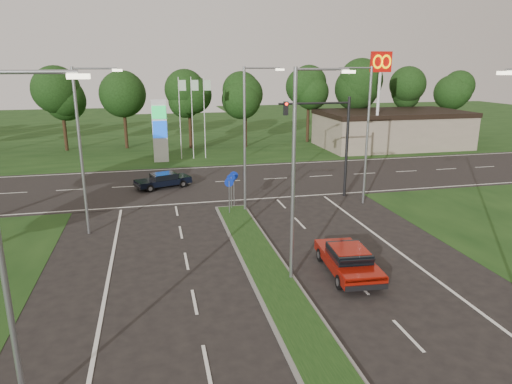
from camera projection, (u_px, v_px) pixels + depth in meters
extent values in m
plane|color=black|center=(323.00, 368.00, 14.11)|extent=(160.00, 160.00, 0.00)
cube|color=#163311|center=(186.00, 130.00, 65.77)|extent=(160.00, 50.00, 0.02)
cube|color=black|center=(215.00, 182.00, 36.65)|extent=(160.00, 12.00, 0.02)
cube|color=slate|center=(286.00, 303.00, 17.85)|extent=(2.00, 26.00, 0.12)
cube|color=gray|center=(391.00, 129.00, 52.11)|extent=(16.00, 9.00, 4.00)
cylinder|color=gray|center=(293.00, 180.00, 18.71)|extent=(0.16, 0.16, 9.00)
cylinder|color=gray|center=(323.00, 69.00, 17.77)|extent=(2.20, 0.10, 0.10)
cube|color=#FFF2CC|center=(349.00, 72.00, 18.03)|extent=(0.50, 0.22, 0.12)
cylinder|color=gray|center=(245.00, 142.00, 28.11)|extent=(0.16, 0.16, 9.00)
cylinder|color=gray|center=(262.00, 68.00, 27.16)|extent=(2.20, 0.10, 0.10)
cube|color=#FFF2CC|center=(280.00, 70.00, 27.43)|extent=(0.50, 0.22, 0.12)
cylinder|color=gray|center=(1.00, 259.00, 11.08)|extent=(0.16, 0.16, 9.00)
cylinder|color=gray|center=(26.00, 72.00, 10.14)|extent=(2.20, 0.10, 0.10)
cube|color=#FFF2CC|center=(78.00, 76.00, 10.40)|extent=(0.50, 0.22, 0.12)
cylinder|color=gray|center=(81.00, 154.00, 24.23)|extent=(0.16, 0.16, 9.00)
cylinder|color=gray|center=(95.00, 68.00, 23.29)|extent=(2.20, 0.10, 0.10)
cube|color=#FFF2CC|center=(117.00, 70.00, 23.55)|extent=(0.50, 0.22, 0.12)
cylinder|color=gray|center=(367.00, 137.00, 29.87)|extent=(0.16, 0.16, 9.00)
cylinder|color=gray|center=(356.00, 68.00, 28.45)|extent=(2.20, 0.10, 0.10)
cube|color=#FFF2CC|center=(339.00, 70.00, 28.24)|extent=(0.50, 0.22, 0.12)
cube|color=#FFF2CC|center=(505.00, 73.00, 15.09)|extent=(0.50, 0.22, 0.12)
cylinder|color=black|center=(347.00, 148.00, 31.91)|extent=(0.20, 0.20, 7.00)
cylinder|color=black|center=(314.00, 103.00, 30.54)|extent=(5.00, 0.14, 0.14)
cube|color=black|center=(286.00, 108.00, 30.19)|extent=(0.28, 0.28, 0.90)
sphere|color=#FF190C|center=(287.00, 104.00, 29.94)|extent=(0.20, 0.20, 0.20)
cylinder|color=gray|center=(229.00, 198.00, 28.31)|extent=(0.06, 0.06, 2.20)
cylinder|color=#0C26A5|center=(229.00, 182.00, 28.04)|extent=(0.56, 0.04, 0.56)
cylinder|color=gray|center=(231.00, 193.00, 29.31)|extent=(0.06, 0.06, 2.20)
cylinder|color=#0C26A5|center=(231.00, 178.00, 29.05)|extent=(0.56, 0.04, 0.56)
cylinder|color=gray|center=(234.00, 190.00, 30.04)|extent=(0.06, 0.06, 2.20)
cylinder|color=#0C26A5|center=(234.00, 176.00, 29.77)|extent=(0.56, 0.04, 0.56)
cube|color=silver|center=(160.00, 131.00, 43.45)|extent=(1.40, 0.30, 6.00)
cube|color=#0CA53F|center=(159.00, 112.00, 42.79)|extent=(1.30, 0.08, 1.20)
cube|color=#0C3FBF|center=(160.00, 129.00, 43.22)|extent=(1.30, 0.08, 1.60)
cylinder|color=silver|center=(180.00, 119.00, 44.55)|extent=(0.08, 0.08, 8.00)
cube|color=#B2D8B2|center=(182.00, 85.00, 43.77)|extent=(0.70, 0.02, 1.00)
cylinder|color=silver|center=(192.00, 119.00, 44.80)|extent=(0.08, 0.08, 8.00)
cube|color=#B2D8B2|center=(195.00, 85.00, 44.02)|extent=(0.70, 0.02, 1.00)
cylinder|color=silver|center=(204.00, 118.00, 45.06)|extent=(0.08, 0.08, 8.00)
cube|color=#B2D8B2|center=(207.00, 85.00, 44.28)|extent=(0.70, 0.02, 1.00)
cylinder|color=silver|center=(378.00, 106.00, 46.69)|extent=(0.30, 0.30, 10.00)
cube|color=#BF0C07|center=(381.00, 62.00, 45.52)|extent=(2.20, 0.35, 2.00)
torus|color=#FFC600|center=(378.00, 62.00, 45.21)|extent=(1.06, 0.16, 1.06)
torus|color=#FFC600|center=(386.00, 62.00, 45.41)|extent=(1.06, 0.16, 1.06)
cylinder|color=black|center=(195.00, 129.00, 51.09)|extent=(0.36, 0.36, 4.40)
sphere|color=black|center=(194.00, 90.00, 49.94)|extent=(6.00, 6.00, 6.00)
sphere|color=black|center=(196.00, 80.00, 49.55)|extent=(4.80, 4.80, 4.80)
cube|color=maroon|center=(348.00, 261.00, 20.44)|extent=(2.19, 4.63, 0.46)
cube|color=black|center=(349.00, 253.00, 20.24)|extent=(1.72, 2.10, 0.43)
cube|color=maroon|center=(349.00, 249.00, 20.18)|extent=(1.60, 1.73, 0.04)
cylinder|color=black|center=(320.00, 255.00, 21.77)|extent=(0.25, 0.65, 0.63)
cylinder|color=black|center=(354.00, 253.00, 22.00)|extent=(0.25, 0.65, 0.63)
cylinder|color=black|center=(340.00, 282.00, 19.02)|extent=(0.25, 0.65, 0.63)
cylinder|color=black|center=(378.00, 279.00, 19.25)|extent=(0.25, 0.65, 0.63)
cube|color=black|center=(163.00, 181.00, 34.83)|extent=(4.38, 2.90, 0.42)
cube|color=black|center=(164.00, 176.00, 34.76)|extent=(2.15, 1.92, 0.39)
cube|color=black|center=(164.00, 174.00, 34.71)|extent=(1.82, 1.73, 0.04)
cylinder|color=black|center=(150.00, 189.00, 33.61)|extent=(0.60, 0.36, 0.57)
cylinder|color=black|center=(143.00, 184.00, 34.84)|extent=(0.60, 0.36, 0.57)
cylinder|color=black|center=(183.00, 184.00, 34.94)|extent=(0.60, 0.36, 0.57)
cylinder|color=black|center=(175.00, 180.00, 36.16)|extent=(0.60, 0.36, 0.57)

